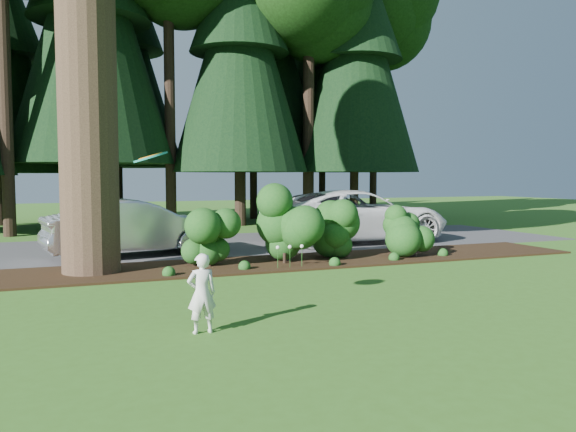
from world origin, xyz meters
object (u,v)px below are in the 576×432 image
Objects in this scene: frisbee at (151,157)px; child at (202,293)px; car_dark_suv at (330,214)px; car_silver_wagon at (135,228)px; car_white_suv at (357,216)px.

child is at bearing -20.45° from frisbee.
car_dark_suv is 4.67× the size of child.
car_silver_wagon is 8.00m from car_dark_suv.
frisbee reaches higher than child.
car_white_suv reaches higher than car_dark_suv.
frisbee is (-7.66, -8.33, 1.53)m from car_white_suv.
child is 2.35× the size of frisbee.
car_white_suv is at bearing -95.08° from car_silver_wagon.
car_silver_wagon is 7.85m from frisbee.
child is (-7.04, -8.57, -0.32)m from car_white_suv.
car_white_suv is 1.18× the size of car_dark_suv.
car_silver_wagon is at bearing -90.85° from child.
car_white_suv is (7.06, 0.68, 0.09)m from car_silver_wagon.
car_white_suv is 12.95× the size of frisbee.
car_dark_suv is at bearing -124.35° from child.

